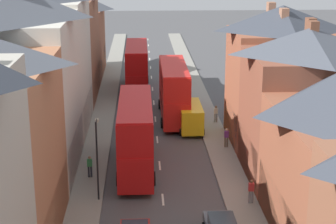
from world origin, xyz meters
TOP-DOWN VIEW (x-y plane):
  - pavement_left at (-5.10, 38.00)m, footprint 2.20×104.00m
  - pavement_right at (5.10, 38.00)m, footprint 2.20×104.00m
  - centre_line_dashes at (0.00, 36.00)m, footprint 0.14×97.80m
  - terrace_row_left at (-10.19, 23.69)m, footprint 8.00×75.13m
  - double_decker_bus_lead at (-1.81, 47.48)m, footprint 2.74×10.80m
  - double_decker_bus_mid_street at (1.79, 36.22)m, footprint 2.74×10.80m
  - double_decker_bus_far_approaching at (-1.81, 23.39)m, footprint 2.74×10.80m
  - car_parked_right_a at (-1.80, 32.56)m, footprint 1.90×4.31m
  - delivery_van at (3.10, 32.46)m, footprint 2.20×5.20m
  - pedestrian_mid_left at (5.69, 16.96)m, footprint 0.36×0.22m
  - pedestrian_mid_right at (-5.12, 21.74)m, footprint 0.36×0.22m
  - pedestrian_far_left at (5.66, 27.53)m, footprint 0.36×0.22m
  - pedestrian_far_right at (5.69, 34.38)m, footprint 0.36×0.22m
  - street_lamp at (-4.25, 18.12)m, footprint 0.20×1.12m

SIDE VIEW (x-z plane):
  - centre_line_dashes at x=0.00m, z-range 0.00..0.01m
  - pavement_left at x=-5.10m, z-range 0.00..0.14m
  - pavement_right at x=5.10m, z-range 0.00..0.14m
  - car_parked_right_a at x=-1.80m, z-range 0.01..1.65m
  - pedestrian_mid_left at x=5.69m, z-range 0.23..1.84m
  - pedestrian_mid_right at x=-5.12m, z-range 0.23..1.84m
  - pedestrian_far_left at x=5.66m, z-range 0.23..1.84m
  - pedestrian_far_right at x=5.69m, z-range 0.23..1.84m
  - delivery_van at x=3.10m, z-range 0.13..2.54m
  - double_decker_bus_lead at x=-1.81m, z-range 0.17..5.47m
  - double_decker_bus_mid_street at x=1.79m, z-range 0.17..5.47m
  - double_decker_bus_far_approaching at x=-1.81m, z-range 0.17..5.47m
  - street_lamp at x=-4.25m, z-range 0.49..5.99m
  - terrace_row_left at x=-10.19m, z-range -0.88..13.91m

